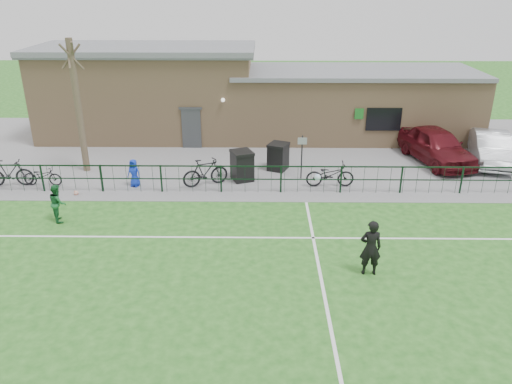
{
  "coord_description": "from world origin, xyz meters",
  "views": [
    {
      "loc": [
        0.21,
        -11.3,
        8.27
      ],
      "look_at": [
        0.0,
        5.0,
        1.3
      ],
      "focal_mm": 35.0,
      "sensor_mm": 36.0,
      "label": 1
    }
  ],
  "objects_px": {
    "outfield_player": "(58,203)",
    "ball_ground": "(76,193)",
    "car_maroon": "(436,145)",
    "wheelie_bin_left": "(242,166)",
    "wheelie_bin_right": "(278,157)",
    "bicycle_e": "(330,175)",
    "bicycle_c": "(42,176)",
    "bicycle_d": "(205,172)",
    "bare_tree": "(78,108)",
    "sign_post": "(302,157)",
    "car_silver": "(491,148)",
    "spectator_child": "(134,173)",
    "bicycle_b": "(9,173)"
  },
  "relations": [
    {
      "from": "bicycle_c",
      "to": "bicycle_d",
      "type": "relative_size",
      "value": 0.83
    },
    {
      "from": "wheelie_bin_left",
      "to": "ball_ground",
      "type": "xyz_separation_m",
      "value": [
        -6.84,
        -1.79,
        -0.54
      ]
    },
    {
      "from": "car_maroon",
      "to": "bicycle_d",
      "type": "relative_size",
      "value": 2.44
    },
    {
      "from": "car_maroon",
      "to": "bicycle_e",
      "type": "bearing_deg",
      "value": -162.68
    },
    {
      "from": "bicycle_d",
      "to": "ball_ground",
      "type": "relative_size",
      "value": 9.96
    },
    {
      "from": "bicycle_e",
      "to": "wheelie_bin_right",
      "type": "bearing_deg",
      "value": 45.17
    },
    {
      "from": "sign_post",
      "to": "car_maroon",
      "type": "bearing_deg",
      "value": 18.97
    },
    {
      "from": "wheelie_bin_right",
      "to": "car_silver",
      "type": "xyz_separation_m",
      "value": [
        10.33,
        1.1,
        0.15
      ]
    },
    {
      "from": "wheelie_bin_left",
      "to": "sign_post",
      "type": "height_order",
      "value": "sign_post"
    },
    {
      "from": "car_maroon",
      "to": "bicycle_e",
      "type": "height_order",
      "value": "car_maroon"
    },
    {
      "from": "wheelie_bin_left",
      "to": "outfield_player",
      "type": "height_order",
      "value": "outfield_player"
    },
    {
      "from": "sign_post",
      "to": "bicycle_c",
      "type": "xyz_separation_m",
      "value": [
        -11.23,
        -0.97,
        -0.56
      ]
    },
    {
      "from": "bare_tree",
      "to": "sign_post",
      "type": "height_order",
      "value": "bare_tree"
    },
    {
      "from": "bicycle_c",
      "to": "car_maroon",
      "type": "bearing_deg",
      "value": -77.45
    },
    {
      "from": "bicycle_c",
      "to": "outfield_player",
      "type": "bearing_deg",
      "value": -147.18
    },
    {
      "from": "bicycle_e",
      "to": "outfield_player",
      "type": "xyz_separation_m",
      "value": [
        -10.42,
        -3.4,
        0.15
      ]
    },
    {
      "from": "bicycle_e",
      "to": "spectator_child",
      "type": "height_order",
      "value": "spectator_child"
    },
    {
      "from": "wheelie_bin_right",
      "to": "bicycle_d",
      "type": "bearing_deg",
      "value": -124.37
    },
    {
      "from": "outfield_player",
      "to": "ball_ground",
      "type": "xyz_separation_m",
      "value": [
        -0.22,
        2.34,
        -0.61
      ]
    },
    {
      "from": "sign_post",
      "to": "bicycle_e",
      "type": "height_order",
      "value": "sign_post"
    },
    {
      "from": "bare_tree",
      "to": "ball_ground",
      "type": "relative_size",
      "value": 29.58
    },
    {
      "from": "car_maroon",
      "to": "spectator_child",
      "type": "distance_m",
      "value": 14.33
    },
    {
      "from": "wheelie_bin_left",
      "to": "ball_ground",
      "type": "height_order",
      "value": "wheelie_bin_left"
    },
    {
      "from": "wheelie_bin_left",
      "to": "wheelie_bin_right",
      "type": "bearing_deg",
      "value": 17.2
    },
    {
      "from": "bare_tree",
      "to": "bicycle_e",
      "type": "bearing_deg",
      "value": -9.31
    },
    {
      "from": "bicycle_b",
      "to": "bicycle_c",
      "type": "relative_size",
      "value": 1.2
    },
    {
      "from": "bicycle_e",
      "to": "spectator_child",
      "type": "bearing_deg",
      "value": 89.25
    },
    {
      "from": "car_maroon",
      "to": "spectator_child",
      "type": "relative_size",
      "value": 4.07
    },
    {
      "from": "car_maroon",
      "to": "car_silver",
      "type": "relative_size",
      "value": 1.1
    },
    {
      "from": "bicycle_e",
      "to": "outfield_player",
      "type": "relative_size",
      "value": 1.45
    },
    {
      "from": "bare_tree",
      "to": "car_silver",
      "type": "bearing_deg",
      "value": 3.95
    },
    {
      "from": "wheelie_bin_right",
      "to": "car_maroon",
      "type": "relative_size",
      "value": 0.24
    },
    {
      "from": "car_maroon",
      "to": "wheelie_bin_left",
      "type": "bearing_deg",
      "value": -177.97
    },
    {
      "from": "bicycle_b",
      "to": "bicycle_e",
      "type": "height_order",
      "value": "bicycle_b"
    },
    {
      "from": "car_maroon",
      "to": "bare_tree",
      "type": "bearing_deg",
      "value": 171.92
    },
    {
      "from": "bare_tree",
      "to": "bicycle_e",
      "type": "xyz_separation_m",
      "value": [
        11.13,
        -1.82,
        -2.44
      ]
    },
    {
      "from": "car_silver",
      "to": "spectator_child",
      "type": "xyz_separation_m",
      "value": [
        -16.57,
        -3.23,
        -0.13
      ]
    },
    {
      "from": "bare_tree",
      "to": "ball_ground",
      "type": "height_order",
      "value": "bare_tree"
    },
    {
      "from": "car_maroon",
      "to": "car_silver",
      "type": "xyz_separation_m",
      "value": [
        2.63,
        -0.06,
        -0.1
      ]
    },
    {
      "from": "bicycle_c",
      "to": "spectator_child",
      "type": "bearing_deg",
      "value": -88.07
    },
    {
      "from": "bare_tree",
      "to": "wheelie_bin_left",
      "type": "xyz_separation_m",
      "value": [
        7.33,
        -1.09,
        -2.36
      ]
    },
    {
      "from": "wheelie_bin_left",
      "to": "wheelie_bin_right",
      "type": "height_order",
      "value": "wheelie_bin_left"
    },
    {
      "from": "wheelie_bin_left",
      "to": "bicycle_e",
      "type": "distance_m",
      "value": 3.87
    },
    {
      "from": "wheelie_bin_right",
      "to": "ball_ground",
      "type": "relative_size",
      "value": 5.85
    },
    {
      "from": "bare_tree",
      "to": "bicycle_c",
      "type": "relative_size",
      "value": 3.58
    },
    {
      "from": "wheelie_bin_right",
      "to": "bicycle_c",
      "type": "distance_m",
      "value": 10.45
    },
    {
      "from": "wheelie_bin_right",
      "to": "bicycle_c",
      "type": "height_order",
      "value": "wheelie_bin_right"
    },
    {
      "from": "wheelie_bin_left",
      "to": "bicycle_c",
      "type": "xyz_separation_m",
      "value": [
        -8.59,
        -0.79,
        -0.18
      ]
    },
    {
      "from": "bicycle_e",
      "to": "wheelie_bin_left",
      "type": "bearing_deg",
      "value": 77.79
    },
    {
      "from": "car_silver",
      "to": "spectator_child",
      "type": "bearing_deg",
      "value": -155.03
    }
  ]
}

